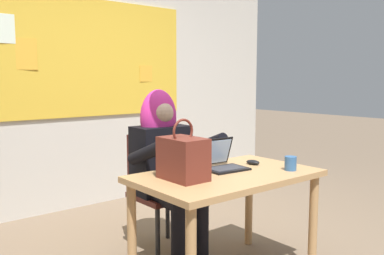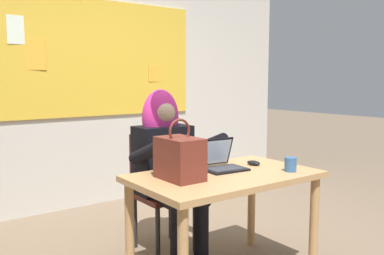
% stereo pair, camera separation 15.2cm
% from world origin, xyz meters
% --- Properties ---
extents(wall_back_bulletin, '(5.32, 2.31, 2.73)m').
position_xyz_m(wall_back_bulletin, '(-0.00, 2.09, 1.38)').
color(wall_back_bulletin, beige).
rests_on(wall_back_bulletin, ground).
extents(desk_main, '(1.22, 0.75, 0.72)m').
position_xyz_m(desk_main, '(0.01, -0.03, 0.62)').
color(desk_main, tan).
rests_on(desk_main, ground).
extents(chair_at_desk, '(0.42, 0.42, 0.91)m').
position_xyz_m(chair_at_desk, '(-0.04, 0.70, 0.51)').
color(chair_at_desk, '#4C1E19').
rests_on(chair_at_desk, ground).
extents(person_costumed, '(0.61, 0.62, 1.26)m').
position_xyz_m(person_costumed, '(-0.05, 0.57, 0.74)').
color(person_costumed, black).
rests_on(person_costumed, ground).
extents(laptop, '(0.31, 0.30, 0.21)m').
position_xyz_m(laptop, '(0.08, 0.09, 0.77)').
color(laptop, black).
rests_on(laptop, desk_main).
extents(computer_mouse, '(0.08, 0.11, 0.03)m').
position_xyz_m(computer_mouse, '(0.35, 0.04, 0.74)').
color(computer_mouse, black).
rests_on(computer_mouse, desk_main).
extents(handbag, '(0.20, 0.30, 0.38)m').
position_xyz_m(handbag, '(-0.31, 0.02, 0.86)').
color(handbag, maroon).
rests_on(handbag, desk_main).
extents(coffee_mug, '(0.08, 0.08, 0.09)m').
position_xyz_m(coffee_mug, '(0.41, -0.25, 0.77)').
color(coffee_mug, '#336099').
rests_on(coffee_mug, desk_main).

